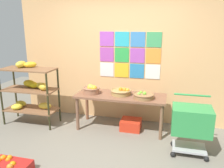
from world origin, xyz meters
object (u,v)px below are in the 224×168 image
Objects in this scene: display_table at (121,99)px; produce_crate_under_table at (131,124)px; fruit_basket_back_right at (144,96)px; banana_shelf_unit at (31,89)px; fruit_basket_back_left at (91,89)px; fruit_basket_left at (121,92)px; shopping_cart at (191,122)px.

display_table is 0.54m from produce_crate_under_table.
banana_shelf_unit is at bearing -178.28° from fruit_basket_back_right.
fruit_basket_back_left is at bearing 5.35° from banana_shelf_unit.
produce_crate_under_table is at bearing -2.78° from fruit_basket_left.
display_table is 0.59m from fruit_basket_back_left.
banana_shelf_unit is 1.25m from fruit_basket_back_left.
display_table is at bearing -176.81° from produce_crate_under_table.
fruit_basket_back_left is at bearing -175.54° from produce_crate_under_table.
fruit_basket_left is 0.67m from produce_crate_under_table.
banana_shelf_unit is 1.82m from fruit_basket_left.
fruit_basket_back_right is at bearing 1.72° from banana_shelf_unit.
produce_crate_under_table is (0.77, 0.06, -0.67)m from fruit_basket_back_left.
banana_shelf_unit reaches higher than shopping_cart.
display_table is 4.44× the size of fruit_basket_back_right.
fruit_basket_back_left is 1.02m from produce_crate_under_table.
fruit_basket_left is at bearing 7.01° from fruit_basket_back_left.
fruit_basket_back_right is (2.25, 0.07, 0.02)m from banana_shelf_unit.
banana_shelf_unit is at bearing 161.83° from shopping_cart.
display_table reaches higher than produce_crate_under_table.
shopping_cart reaches higher than fruit_basket_back_left.
banana_shelf_unit is 2.11m from produce_crate_under_table.
shopping_cart reaches higher than fruit_basket_back_right.
shopping_cart is (3.04, -0.43, -0.19)m from banana_shelf_unit.
display_table is 0.14m from fruit_basket_left.
fruit_basket_back_left is at bearing 177.19° from fruit_basket_back_right.
fruit_basket_back_right is 0.45m from fruit_basket_left.
fruit_basket_back_left is (1.25, 0.12, 0.05)m from banana_shelf_unit.
shopping_cart is at bearing -8.08° from banana_shelf_unit.
shopping_cart is at bearing -16.98° from fruit_basket_back_left.
display_table is at bearing 4.93° from fruit_basket_back_left.
fruit_basket_back_left reaches higher than produce_crate_under_table.
fruit_basket_back_left reaches higher than fruit_basket_left.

